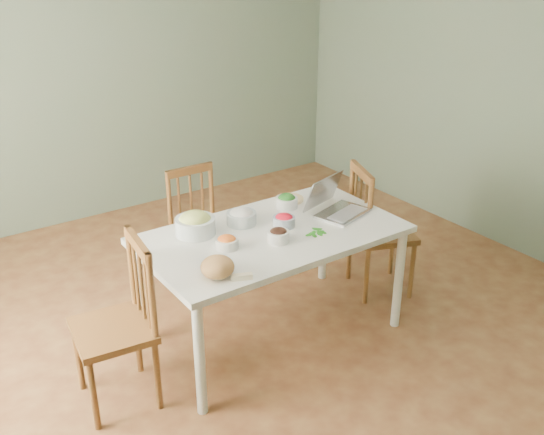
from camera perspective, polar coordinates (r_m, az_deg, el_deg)
floor at (r=4.36m, az=-1.50°, el=-10.26°), size 5.00×5.00×0.00m
wall_back at (r=5.95m, az=-15.36°, el=12.66°), size 5.00×0.00×2.70m
wall_right at (r=5.49m, az=21.12°, el=10.96°), size 0.00×5.00×2.70m
dining_table at (r=4.12m, az=0.00°, el=-6.15°), size 1.64×0.92×0.77m
chair_far at (r=4.66m, az=-6.30°, el=-1.33°), size 0.42×0.40×0.93m
chair_left at (r=3.62m, az=-14.41°, el=-9.63°), size 0.47×0.49×1.00m
chair_right at (r=4.68m, az=10.05°, el=-1.09°), size 0.55×0.56×0.99m
bread_boule at (r=3.42m, az=-5.01°, el=-4.52°), size 0.21×0.21×0.12m
butter_stick at (r=3.41m, az=-2.78°, el=-5.44°), size 0.12×0.08×0.03m
bowl_squash at (r=3.91m, az=-7.03°, el=-0.54°), size 0.33×0.33×0.15m
bowl_carrot at (r=3.73m, az=-4.15°, el=-2.25°), size 0.17×0.17×0.08m
bowl_onion at (r=4.03m, az=-2.81°, el=0.09°), size 0.24×0.24×0.10m
bowl_mushroom at (r=3.80m, az=0.59°, el=-1.62°), size 0.17×0.17×0.09m
bowl_redpep at (r=4.00m, az=1.11°, el=-0.26°), size 0.15×0.15×0.08m
bowl_broccoli at (r=4.28m, az=1.35°, el=1.54°), size 0.19×0.19×0.10m
flatbread at (r=4.40m, az=1.60°, el=1.70°), size 0.24×0.24×0.02m
basil_bunch at (r=3.92m, az=3.89°, el=-1.33°), size 0.17×0.17×0.02m
laptop at (r=4.17m, az=6.55°, el=1.81°), size 0.43×0.41×0.24m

